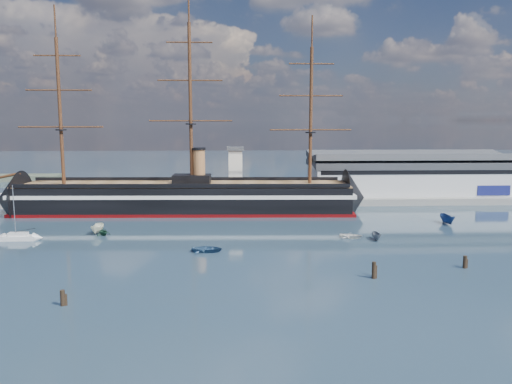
{
  "coord_description": "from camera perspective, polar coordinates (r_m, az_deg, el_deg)",
  "views": [
    {
      "loc": [
        2.67,
        -74.0,
        24.67
      ],
      "look_at": [
        7.44,
        35.0,
        9.0
      ],
      "focal_mm": 35.0,
      "sensor_mm": 36.0,
      "label": 1
    }
  ],
  "objects": [
    {
      "name": "ground",
      "position": [
        116.67,
        -3.77,
        -4.05
      ],
      "size": [
        600.0,
        600.0,
        0.0
      ],
      "primitive_type": "plane",
      "color": "#203341",
      "rests_on": "ground"
    },
    {
      "name": "piling_near_left",
      "position": [
        73.47,
        -21.18,
        -12.02
      ],
      "size": [
        0.64,
        0.64,
        2.87
      ],
      "primitive_type": "cylinder",
      "color": "black",
      "rests_on": "ground"
    },
    {
      "name": "piling_far_right",
      "position": [
        92.01,
        22.73,
        -8.03
      ],
      "size": [
        0.64,
        0.64,
        2.83
      ],
      "primitive_type": "cylinder",
      "color": "black",
      "rests_on": "ground"
    },
    {
      "name": "motorboat_f",
      "position": [
        128.62,
        21.01,
        -3.44
      ],
      "size": [
        7.18,
        2.64,
        2.87
      ],
      "primitive_type": "imported",
      "rotation": [
        0.0,
        0.0,
        -0.0
      ],
      "color": "navy",
      "rests_on": "ground"
    },
    {
      "name": "warehouse",
      "position": [
        164.48,
        17.18,
        1.99
      ],
      "size": [
        63.0,
        21.0,
        11.6
      ],
      "color": "#B7BABC",
      "rests_on": "ground"
    },
    {
      "name": "motorboat_d",
      "position": [
        113.41,
        -17.05,
        -4.76
      ],
      "size": [
        5.66,
        5.21,
        1.98
      ],
      "primitive_type": "imported",
      "rotation": [
        0.0,
        0.0,
        0.68
      ],
      "color": "#133724",
      "rests_on": "ground"
    },
    {
      "name": "motorboat_c",
      "position": [
        107.17,
        13.61,
        -5.37
      ],
      "size": [
        4.99,
        2.11,
        1.95
      ],
      "primitive_type": "imported",
      "rotation": [
        0.0,
        0.0,
        -0.06
      ],
      "color": "#565D6A",
      "rests_on": "ground"
    },
    {
      "name": "quay_tower",
      "position": [
        147.75,
        -2.37,
        2.37
      ],
      "size": [
        5.0,
        5.0,
        15.0
      ],
      "color": "silver",
      "rests_on": "ground"
    },
    {
      "name": "piling_near_right",
      "position": [
        81.83,
        13.28,
        -9.6
      ],
      "size": [
        0.64,
        0.64,
        3.4
      ],
      "primitive_type": "cylinder",
      "color": "black",
      "rests_on": "ground"
    },
    {
      "name": "sailboat",
      "position": [
        115.11,
        -25.53,
        -4.64
      ],
      "size": [
        7.29,
        2.27,
        11.59
      ],
      "rotation": [
        0.0,
        0.0,
        0.02
      ],
      "color": "silver",
      "rests_on": "ground"
    },
    {
      "name": "warship",
      "position": [
        136.43,
        -8.87,
        -0.62
      ],
      "size": [
        113.15,
        19.29,
        53.94
      ],
      "rotation": [
        0.0,
        0.0,
        -0.03
      ],
      "color": "black",
      "rests_on": "ground"
    },
    {
      "name": "motorboat_a",
      "position": [
        115.54,
        -17.63,
        -4.55
      ],
      "size": [
        6.57,
        2.54,
        2.6
      ],
      "primitive_type": "imported",
      "rotation": [
        0.0,
        0.0,
        -0.02
      ],
      "color": "white",
      "rests_on": "ground"
    },
    {
      "name": "motorboat_b",
      "position": [
        95.51,
        -5.6,
        -6.84
      ],
      "size": [
        1.75,
        3.72,
        1.68
      ],
      "primitive_type": "imported",
      "rotation": [
        0.0,
        0.0,
        1.48
      ],
      "color": "navy",
      "rests_on": "ground"
    },
    {
      "name": "quay",
      "position": [
        152.19,
        0.29,
        -1.16
      ],
      "size": [
        180.0,
        18.0,
        2.0
      ],
      "primitive_type": "cube",
      "color": "slate",
      "rests_on": "ground"
    },
    {
      "name": "motorboat_e",
      "position": [
        107.97,
        10.79,
        -5.18
      ],
      "size": [
        1.98,
        3.23,
        1.41
      ],
      "primitive_type": "imported",
      "rotation": [
        0.0,
        0.0,
        1.29
      ],
      "color": "white",
      "rests_on": "ground"
    }
  ]
}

